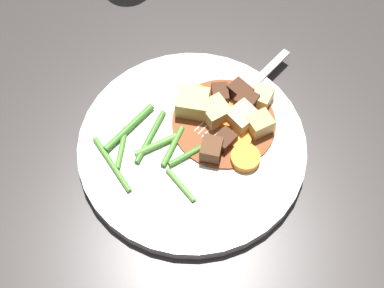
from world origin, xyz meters
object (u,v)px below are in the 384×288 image
(meat_chunk_0, at_px, (240,93))
(carrot_slice_2, at_px, (240,140))
(dinner_plate, at_px, (192,147))
(potato_chunk_2, at_px, (261,97))
(carrot_slice_3, at_px, (229,117))
(meat_chunk_3, at_px, (211,150))
(potato_chunk_4, at_px, (242,118))
(meat_chunk_2, at_px, (220,95))
(potato_chunk_1, at_px, (259,125))
(fork, at_px, (242,95))
(potato_chunk_3, at_px, (215,112))
(potato_chunk_0, at_px, (193,103))
(carrot_slice_1, at_px, (196,97))
(carrot_slice_0, at_px, (245,158))
(meat_chunk_1, at_px, (246,102))
(meat_chunk_4, at_px, (225,140))

(meat_chunk_0, bearing_deg, carrot_slice_2, -117.69)
(dinner_plate, xyz_separation_m, meat_chunk_0, (0.08, 0.03, 0.02))
(potato_chunk_2, bearing_deg, carrot_slice_2, -141.64)
(carrot_slice_3, relative_size, meat_chunk_3, 1.24)
(dinner_plate, distance_m, carrot_slice_3, 0.06)
(dinner_plate, relative_size, meat_chunk_0, 10.04)
(carrot_slice_2, bearing_deg, meat_chunk_0, 62.31)
(carrot_slice_2, distance_m, potato_chunk_4, 0.03)
(potato_chunk_4, distance_m, meat_chunk_2, 0.04)
(potato_chunk_1, xyz_separation_m, meat_chunk_2, (-0.02, 0.06, -0.00))
(potato_chunk_2, height_order, fork, potato_chunk_2)
(dinner_plate, bearing_deg, carrot_slice_3, 12.09)
(meat_chunk_3, bearing_deg, carrot_slice_3, 39.65)
(potato_chunk_1, relative_size, potato_chunk_4, 0.87)
(carrot_slice_3, distance_m, potato_chunk_2, 0.05)
(meat_chunk_2, bearing_deg, potato_chunk_1, -70.04)
(potato_chunk_3, height_order, meat_chunk_2, potato_chunk_3)
(potato_chunk_1, bearing_deg, carrot_slice_3, 130.70)
(potato_chunk_0, bearing_deg, potato_chunk_2, -17.66)
(potato_chunk_4, bearing_deg, potato_chunk_3, 140.14)
(potato_chunk_3, xyz_separation_m, meat_chunk_0, (0.04, 0.01, -0.00))
(dinner_plate, distance_m, carrot_slice_1, 0.07)
(carrot_slice_2, relative_size, carrot_slice_3, 0.85)
(potato_chunk_0, height_order, potato_chunk_4, potato_chunk_0)
(dinner_plate, xyz_separation_m, potato_chunk_2, (0.10, 0.02, 0.02))
(dinner_plate, bearing_deg, fork, 22.22)
(carrot_slice_1, bearing_deg, carrot_slice_3, -61.41)
(carrot_slice_0, distance_m, carrot_slice_1, 0.10)
(meat_chunk_0, distance_m, fork, 0.01)
(carrot_slice_0, bearing_deg, meat_chunk_2, 82.30)
(carrot_slice_1, xyz_separation_m, potato_chunk_0, (-0.01, -0.01, 0.01))
(potato_chunk_2, bearing_deg, meat_chunk_2, 150.71)
(meat_chunk_2, bearing_deg, meat_chunk_1, -46.99)
(meat_chunk_0, bearing_deg, meat_chunk_4, -133.05)
(carrot_slice_1, height_order, meat_chunk_1, meat_chunk_1)
(fork, bearing_deg, carrot_slice_2, -120.79)
(potato_chunk_2, bearing_deg, potato_chunk_1, -121.75)
(potato_chunk_1, xyz_separation_m, meat_chunk_3, (-0.07, -0.01, -0.00))
(meat_chunk_1, relative_size, meat_chunk_3, 0.90)
(carrot_slice_1, relative_size, meat_chunk_3, 1.11)
(dinner_plate, bearing_deg, potato_chunk_1, -12.22)
(potato_chunk_1, xyz_separation_m, meat_chunk_1, (0.00, 0.04, -0.00))
(meat_chunk_4, bearing_deg, carrot_slice_3, 54.04)
(meat_chunk_1, bearing_deg, meat_chunk_0, 90.21)
(potato_chunk_4, distance_m, meat_chunk_3, 0.06)
(dinner_plate, height_order, potato_chunk_2, potato_chunk_2)
(carrot_slice_3, bearing_deg, potato_chunk_0, 136.28)
(potato_chunk_3, bearing_deg, potato_chunk_4, -39.86)
(potato_chunk_1, bearing_deg, potato_chunk_0, 133.74)
(meat_chunk_0, distance_m, meat_chunk_1, 0.02)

